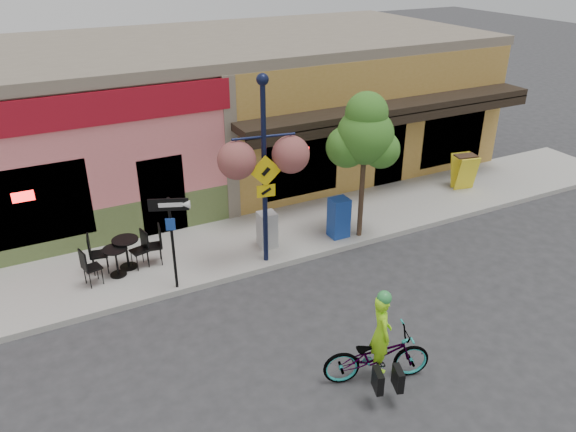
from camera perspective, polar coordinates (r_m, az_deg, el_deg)
The scene contains 14 objects.
ground at distance 14.01m, azimuth 3.74°, elevation -5.31°, with size 90.00×90.00×0.00m, color #2D2D30.
sidewalk at distance 15.48m, azimuth -0.03°, elevation -1.64°, with size 24.00×3.00×0.15m, color #9E9B93.
curb at distance 14.37m, azimuth 2.63°, elevation -4.04°, with size 24.00×0.12×0.15m, color #A8A59E.
building at distance 19.42m, azimuth -7.62°, elevation 10.90°, with size 18.20×8.20×4.50m, color #DE6D70, non-canonical shape.
bicycle at distance 10.64m, azimuth 9.01°, elevation -13.85°, with size 0.69×1.99×1.05m, color #9B300E.
cyclist_rider at distance 10.51m, azimuth 9.33°, elevation -12.71°, with size 0.56×0.37×1.55m, color #9FF81A.
lamp_post at distance 13.02m, azimuth -2.41°, elevation 4.35°, with size 1.48×0.59×4.63m, color #101633, non-canonical shape.
one_way_sign at distance 12.68m, azimuth -11.62°, elevation -2.80°, with size 0.86×0.19×2.25m, color black, non-canonical shape.
cafe_set_left at distance 13.80m, azimuth -17.07°, elevation -4.09°, with size 1.56×0.78×0.94m, color black, non-canonical shape.
cafe_set_right at distance 14.03m, azimuth -16.11°, elevation -3.25°, with size 1.68×0.84×1.01m, color black, non-canonical shape.
newspaper_box_blue at distance 14.95m, azimuth 5.19°, elevation -0.16°, with size 0.49×0.44×1.09m, color navy, non-canonical shape.
newspaper_box_grey at distance 14.42m, azimuth -2.13°, elevation -1.40°, with size 0.45×0.41×0.96m, color #A9A9A9, non-canonical shape.
street_tree at distance 14.48m, azimuth 7.65°, elevation 5.00°, with size 1.54×1.54×3.95m, color #3D7A26, non-canonical shape.
sandwich_board at distance 18.56m, azimuth 17.74°, elevation 4.10°, with size 0.67×0.49×1.11m, color yellow, non-canonical shape.
Camera 1 is at (-6.26, -10.16, 7.33)m, focal length 35.00 mm.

